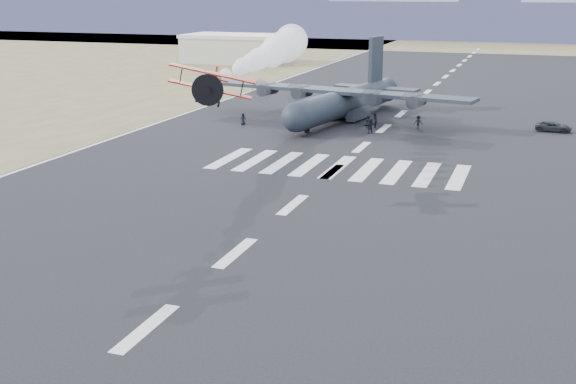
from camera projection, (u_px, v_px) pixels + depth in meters
The scene contains 19 objects.
scrub_far at pixel (485, 43), 236.23m from camera, with size 500.00×80.00×0.00m, color brown.
runway_markings at pixel (361, 147), 81.91m from camera, with size 60.00×260.00×0.01m, color silver, non-canonical shape.
ridge_seg_a at pixel (45, 13), 323.88m from camera, with size 150.00×50.00×13.00m, color #8A90AF.
ridge_seg_b at pixel (174, 13), 302.88m from camera, with size 150.00×50.00×15.00m, color #8A90AF.
ridge_seg_c at pixel (322, 12), 281.87m from camera, with size 150.00×50.00×17.00m, color #8A90AF.
ridge_seg_d at pixel (493, 19), 261.69m from camera, with size 150.00×50.00×13.00m, color #8A90AF.
hangar_left at pixel (236, 48), 174.72m from camera, with size 24.50×14.50×6.70m.
aerobatic_biplane at pixel (211, 83), 57.25m from camera, with size 6.86×6.34×3.33m.
smoke_trail at pixel (283, 47), 87.95m from camera, with size 8.78×39.47×4.34m.
transport_aircraft at pixel (345, 100), 98.42m from camera, with size 36.82×30.16×10.65m.
support_vehicle at pixel (553, 127), 90.71m from camera, with size 2.04×4.42×1.23m, color black.
crew_a at pixel (291, 123), 92.14m from camera, with size 0.61×0.50×1.67m, color black.
crew_b at pixel (368, 122), 92.20m from camera, with size 0.85×0.53×1.75m, color black.
crew_c at pixel (418, 122), 92.46m from camera, with size 1.10×0.51×1.70m, color black.
crew_d at pixel (286, 115), 97.88m from camera, with size 1.00×0.51×1.70m, color black.
crew_e at pixel (243, 119), 95.01m from camera, with size 0.78×0.48×1.60m, color black.
crew_f at pixel (370, 126), 89.42m from camera, with size 1.75×0.57×1.89m, color black.
crew_g at pixel (285, 114), 98.03m from camera, with size 0.65×0.54×1.79m, color black.
crew_h at pixel (375, 120), 93.30m from camera, with size 0.91×0.56×1.88m, color black.
Camera 1 is at (18.70, -18.43, 17.42)m, focal length 45.00 mm.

